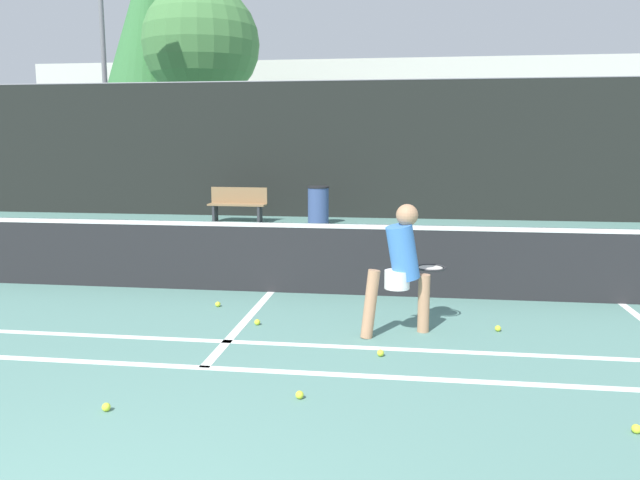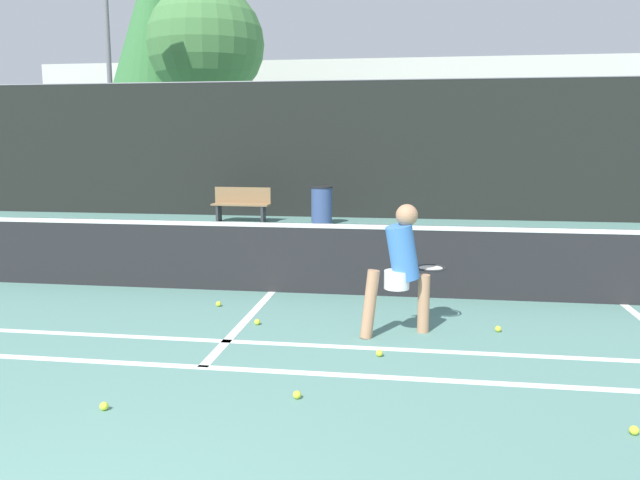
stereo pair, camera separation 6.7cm
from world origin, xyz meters
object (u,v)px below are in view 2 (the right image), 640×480
player_practicing (402,264)px  courtside_bench (242,203)px  parked_car (380,188)px  trash_bin (322,205)px

player_practicing → courtside_bench: player_practicing is taller
player_practicing → parked_car: parked_car is taller
trash_bin → parked_car: parked_car is taller
player_practicing → trash_bin: 8.73m
courtside_bench → parked_car: bearing=50.8°
parked_car → player_practicing: bearing=-86.1°
player_practicing → parked_car: bearing=67.8°
trash_bin → parked_car: 4.00m
courtside_bench → trash_bin: trash_bin is taller
trash_bin → parked_car: size_ratio=0.20×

